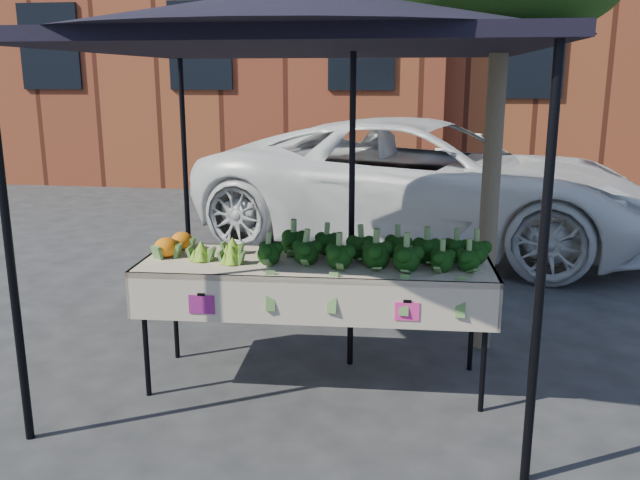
{
  "coord_description": "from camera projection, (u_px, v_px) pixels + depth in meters",
  "views": [
    {
      "loc": [
        0.64,
        -4.43,
        2.12
      ],
      "look_at": [
        -0.06,
        0.14,
        1.0
      ],
      "focal_mm": 37.58,
      "sensor_mm": 36.0,
      "label": 1
    }
  ],
  "objects": [
    {
      "name": "table",
      "position": [
        316.0,
        323.0,
        4.7
      ],
      "size": [
        2.44,
        0.92,
        0.9
      ],
      "color": "#C3B096",
      "rests_on": "ground"
    },
    {
      "name": "vehicle",
      "position": [
        432.0,
        10.0,
        8.08
      ],
      "size": [
        2.27,
        3.03,
        5.84
      ],
      "primitive_type": "imported",
      "rotation": [
        0.0,
        0.0,
        1.3
      ],
      "color": "white",
      "rests_on": "ground"
    },
    {
      "name": "ground",
      "position": [
        325.0,
        379.0,
        4.85
      ],
      "size": [
        90.0,
        90.0,
        0.0
      ],
      "primitive_type": "plane",
      "color": "#252527"
    },
    {
      "name": "cauliflower_pair",
      "position": [
        174.0,
        242.0,
        4.78
      ],
      "size": [
        0.21,
        0.41,
        0.16
      ],
      "primitive_type": "ellipsoid",
      "color": "orange",
      "rests_on": "table"
    },
    {
      "name": "street_tree",
      "position": [
        497.0,
        89.0,
        4.96
      ],
      "size": [
        2.07,
        2.07,
        4.08
      ],
      "primitive_type": null,
      "color": "#1E4C14",
      "rests_on": "ground"
    },
    {
      "name": "canopy",
      "position": [
        306.0,
        183.0,
        4.91
      ],
      "size": [
        3.16,
        3.16,
        2.74
      ],
      "primitive_type": null,
      "color": "black",
      "rests_on": "ground"
    },
    {
      "name": "broccoli_heap",
      "position": [
        373.0,
        246.0,
        4.53
      ],
      "size": [
        1.57,
        0.54,
        0.23
      ],
      "primitive_type": "ellipsoid",
      "color": "black",
      "rests_on": "table"
    },
    {
      "name": "romanesco_cluster",
      "position": [
        221.0,
        245.0,
        4.65
      ],
      "size": [
        0.41,
        0.45,
        0.18
      ],
      "primitive_type": "ellipsoid",
      "color": "#A1BB35",
      "rests_on": "table"
    }
  ]
}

